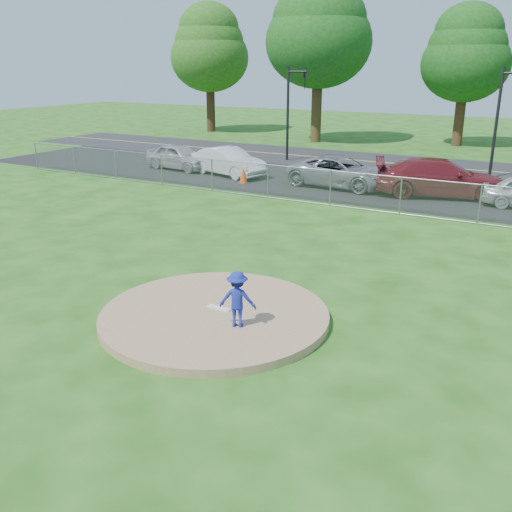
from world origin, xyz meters
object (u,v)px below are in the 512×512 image
at_px(parked_car_darkred, 440,178).
at_px(parked_car_gray, 341,172).
at_px(tree_center, 467,53).
at_px(traffic_cone, 243,175).
at_px(pitcher, 237,299).
at_px(tree_far_left, 209,47).
at_px(parked_car_silver, 179,157).
at_px(parked_car_white, 228,162).
at_px(traffic_signal_left, 291,105).
at_px(tree_left, 319,28).

bearing_deg(parked_car_darkred, parked_car_gray, 75.54).
relative_size(tree_center, parked_car_gray, 1.89).
distance_m(traffic_cone, parked_car_gray, 4.89).
xyz_separation_m(pitcher, parked_car_gray, (-3.88, 16.18, -0.10)).
bearing_deg(tree_far_left, parked_car_gray, -42.15).
bearing_deg(parked_car_darkred, parked_car_silver, 72.38).
distance_m(parked_car_white, parked_car_gray, 6.40).
height_order(tree_center, pitcher, tree_center).
relative_size(parked_car_silver, parked_car_darkred, 0.71).
distance_m(tree_center, parked_car_silver, 22.34).
distance_m(parked_car_white, parked_car_darkred, 11.07).
height_order(traffic_signal_left, parked_car_white, traffic_signal_left).
xyz_separation_m(traffic_signal_left, parked_car_silver, (-4.12, -6.02, -2.64)).
xyz_separation_m(tree_far_left, parked_car_darkred, (23.64, -16.88, -6.20)).
distance_m(tree_far_left, parked_car_gray, 26.37).
relative_size(traffic_cone, parked_car_gray, 0.15).
relative_size(tree_far_left, traffic_signal_left, 1.92).
bearing_deg(traffic_signal_left, tree_center, 57.10).
bearing_deg(parked_car_silver, parked_car_darkred, -82.80).
relative_size(traffic_signal_left, parked_car_white, 1.25).
relative_size(tree_left, traffic_signal_left, 2.24).
relative_size(parked_car_white, parked_car_darkred, 0.77).
relative_size(traffic_signal_left, pitcher, 4.38).
distance_m(tree_center, pitcher, 34.87).
distance_m(tree_left, parked_car_white, 17.07).
xyz_separation_m(parked_car_white, parked_car_darkred, (11.06, 0.38, 0.11)).
xyz_separation_m(pitcher, parked_car_darkred, (0.78, 16.49, 0.02)).
relative_size(tree_left, parked_car_gray, 2.40).
bearing_deg(tree_center, pitcher, -86.90).
bearing_deg(traffic_cone, parked_car_gray, 17.57).
xyz_separation_m(traffic_cone, parked_car_silver, (-5.21, 1.64, 0.32)).
xyz_separation_m(tree_center, traffic_cone, (-6.67, -19.66, -6.07)).
height_order(tree_left, parked_car_silver, tree_left).
height_order(tree_far_left, tree_left, tree_left).
bearing_deg(tree_far_left, traffic_cone, -52.48).
bearing_deg(parked_car_silver, pitcher, -133.30).
distance_m(tree_far_left, traffic_signal_left, 17.60).
bearing_deg(parked_car_gray, pitcher, -161.56).
relative_size(tree_left, tree_center, 1.27).
bearing_deg(pitcher, tree_left, -89.44).
height_order(tree_left, parked_car_gray, tree_left).
bearing_deg(tree_left, pitcher, -69.29).
bearing_deg(pitcher, traffic_signal_left, -86.87).
height_order(tree_left, traffic_signal_left, tree_left).
distance_m(tree_far_left, parked_car_white, 22.27).
bearing_deg(parked_car_gray, traffic_signal_left, 47.86).
distance_m(pitcher, parked_car_silver, 21.36).
height_order(traffic_signal_left, parked_car_silver, traffic_signal_left).
distance_m(parked_car_silver, parked_car_white, 3.47).
relative_size(traffic_cone, parked_car_darkred, 0.13).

